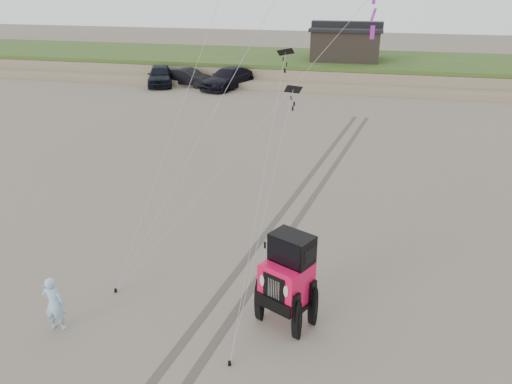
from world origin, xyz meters
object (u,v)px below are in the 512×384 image
jeep (286,290)px  man (54,304)px  cabin (346,42)px  truck_b (188,77)px  truck_a (160,75)px  truck_c (228,78)px

jeep → man: jeep is taller
cabin → man: (-5.19, -38.47, -2.43)m
cabin → truck_b: cabin is taller
cabin → truck_b: (-12.99, -6.67, -2.50)m
cabin → truck_a: (-15.47, -7.00, -2.37)m
truck_b → cabin: bearing=-46.2°
jeep → man: size_ratio=3.51×
truck_c → man: (4.14, -31.61, -0.04)m
jeep → truck_b: bearing=141.0°
cabin → man: bearing=-97.7°
truck_c → jeep: jeep is taller
truck_a → truck_c: truck_a is taller
truck_a → truck_c: bearing=-19.1°
truck_a → jeep: jeep is taller
jeep → truck_c: bearing=135.1°
truck_b → man: man is taller
jeep → man: bearing=-138.1°
truck_c → jeep: size_ratio=1.03×
truck_a → jeep: 33.97m
truck_c → man: truck_c is taller
truck_c → truck_b: bearing=-162.9°
truck_a → truck_c: size_ratio=0.87×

